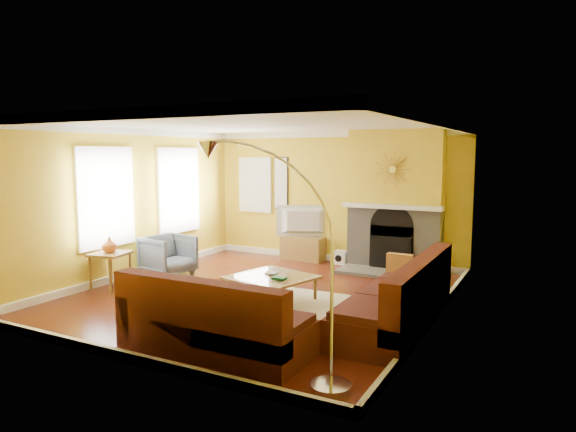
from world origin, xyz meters
The scene contains 27 objects.
floor centered at (0.00, 0.00, -0.01)m, with size 5.50×6.00×0.02m, color maroon.
ceiling centered at (0.00, 0.00, 2.71)m, with size 5.50×6.00×0.02m, color white.
wall_back centered at (0.00, 3.01, 1.35)m, with size 5.50×0.02×2.70m, color gold.
wall_front centered at (0.00, -3.01, 1.35)m, with size 5.50×0.02×2.70m, color gold.
wall_left centered at (-2.76, 0.00, 1.35)m, with size 0.02×6.00×2.70m, color gold.
wall_right centered at (2.76, 0.00, 1.35)m, with size 0.02×6.00×2.70m, color gold.
baseboard centered at (0.00, 0.00, 0.06)m, with size 5.50×6.00×0.12m, color white, non-canonical shape.
crown_molding centered at (0.00, 0.00, 2.64)m, with size 5.50×6.00×0.12m, color white, non-canonical shape.
window_left_near centered at (-2.72, 1.30, 1.50)m, with size 0.06×1.22×1.72m, color white.
window_left_far centered at (-2.72, -0.60, 1.50)m, with size 0.06×1.22×1.72m, color white.
window_back centered at (-1.90, 2.96, 1.55)m, with size 0.82×0.06×1.22m, color white.
wall_art centered at (-1.25, 2.97, 1.60)m, with size 0.34×0.04×1.14m, color white.
fireplace centered at (1.35, 2.80, 1.35)m, with size 1.80×0.40×2.70m, color gray, non-canonical shape.
mantel centered at (1.35, 2.56, 1.25)m, with size 1.92×0.22×0.08m, color white.
hearth centered at (1.35, 2.25, 0.03)m, with size 1.80×0.70×0.06m, color gray.
sunburst centered at (1.35, 2.57, 1.95)m, with size 0.70×0.04×0.70m, color olive, non-canonical shape.
rug centered at (0.35, -0.30, 0.01)m, with size 2.40×1.80×0.02m, color beige.
sectional_sofa centered at (1.20, -0.85, 0.45)m, with size 3.10×3.70×0.90m, color #4E1E19, non-canonical shape.
coffee_table centered at (0.40, -0.35, 0.22)m, with size 1.09×1.09×0.43m, color white, non-canonical shape.
media_console centered at (-0.60, 2.75, 0.25)m, with size 0.91×0.41×0.50m, color olive.
tv centered at (-0.60, 2.75, 0.83)m, with size 1.14×0.15×0.66m, color black.
subwoofer centered at (0.25, 2.78, 0.13)m, with size 0.27×0.27×0.27m, color white.
armchair centered at (-2.20, 0.35, 0.37)m, with size 0.80×0.82×0.75m, color slate.
side_table centered at (-2.40, -0.85, 0.31)m, with size 0.56×0.56×0.62m, color olive, non-canonical shape.
vase centered at (-2.40, -0.85, 0.74)m, with size 0.25×0.25×0.26m, color #CB621F.
book centered at (0.24, -0.24, 0.44)m, with size 0.18×0.24×0.02m, color white.
arc_lamp centered at (1.66, -2.55, 1.18)m, with size 1.48×0.36×2.36m, color silver, non-canonical shape.
Camera 1 is at (4.11, -6.86, 2.24)m, focal length 32.00 mm.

